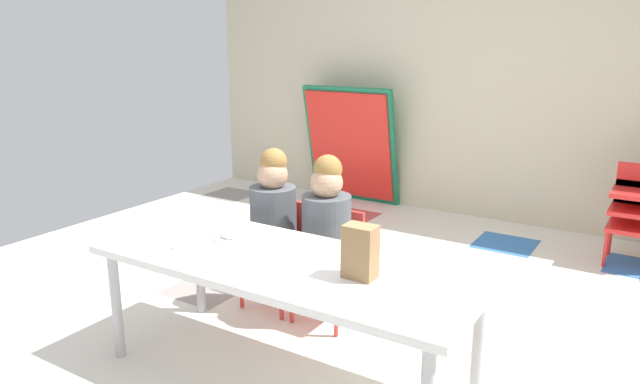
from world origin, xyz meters
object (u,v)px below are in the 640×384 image
seated_child_near_camera (274,214)px  seated_child_middle_seat (327,224)px  folded_activity_table (351,145)px  donut_powdered_on_plate (231,234)px  craft_table (285,270)px  paper_plate_near_edge (231,238)px  kid_chair_red_stack (636,208)px  paper_plate_center_table (190,244)px  paper_bag_brown (360,252)px

seated_child_near_camera → seated_child_middle_seat: (0.35, 0.00, 0.00)m
folded_activity_table → donut_powdered_on_plate: 2.80m
craft_table → paper_plate_near_edge: size_ratio=9.65×
seated_child_middle_seat → paper_plate_near_edge: bearing=-116.4°
seated_child_near_camera → paper_plate_near_edge: bearing=-77.8°
seated_child_middle_seat → kid_chair_red_stack: seated_child_middle_seat is taller
paper_plate_center_table → donut_powdered_on_plate: size_ratio=1.86×
paper_plate_center_table → paper_plate_near_edge: bearing=60.2°
paper_bag_brown → seated_child_middle_seat: bearing=131.1°
seated_child_near_camera → paper_plate_center_table: seated_child_near_camera is taller
seated_child_middle_seat → donut_powdered_on_plate: (-0.24, -0.49, 0.04)m
paper_plate_near_edge → donut_powdered_on_plate: donut_powdered_on_plate is taller
craft_table → seated_child_middle_seat: seated_child_middle_seat is taller
folded_activity_table → paper_plate_near_edge: folded_activity_table is taller
paper_bag_brown → paper_plate_center_table: size_ratio=1.22×
craft_table → paper_plate_near_edge: (-0.37, 0.09, 0.05)m
folded_activity_table → kid_chair_red_stack: bearing=-8.4°
folded_activity_table → donut_powdered_on_plate: bearing=-72.6°
craft_table → paper_plate_center_table: (-0.47, -0.09, 0.05)m
seated_child_near_camera → donut_powdered_on_plate: (0.10, -0.49, 0.04)m
folded_activity_table → paper_plate_near_edge: bearing=-72.6°
paper_plate_near_edge → seated_child_near_camera: bearing=102.2°
kid_chair_red_stack → paper_plate_center_table: (-1.67, -2.49, 0.18)m
craft_table → folded_activity_table: bearing=113.7°
kid_chair_red_stack → paper_plate_near_edge: kid_chair_red_stack is taller
donut_powdered_on_plate → seated_child_near_camera: bearing=102.2°
seated_child_middle_seat → paper_bag_brown: seated_child_middle_seat is taller
seated_child_middle_seat → folded_activity_table: bearing=116.3°
seated_child_middle_seat → paper_plate_near_edge: (-0.24, -0.49, 0.02)m
craft_table → donut_powdered_on_plate: bearing=167.0°
paper_plate_near_edge → paper_plate_center_table: size_ratio=1.00×
paper_bag_brown → kid_chair_red_stack: bearing=71.1°
seated_child_middle_seat → folded_activity_table: folded_activity_table is taller
folded_activity_table → donut_powdered_on_plate: folded_activity_table is taller
seated_child_near_camera → seated_child_middle_seat: 0.35m
kid_chair_red_stack → paper_plate_near_edge: bearing=-124.2°
paper_plate_center_table → paper_bag_brown: bearing=5.7°
donut_powdered_on_plate → paper_bag_brown: bearing=-6.9°
paper_plate_center_table → donut_powdered_on_plate: donut_powdered_on_plate is taller
seated_child_middle_seat → folded_activity_table: (-1.08, 2.18, -0.02)m
craft_table → folded_activity_table: (-1.21, 2.76, 0.02)m
folded_activity_table → paper_plate_center_table: size_ratio=6.04×
seated_child_near_camera → folded_activity_table: folded_activity_table is taller
craft_table → paper_bag_brown: (0.37, -0.00, 0.16)m
paper_bag_brown → folded_activity_table: bearing=119.8°
donut_powdered_on_plate → paper_plate_center_table: bearing=-119.8°
craft_table → seated_child_middle_seat: (-0.13, 0.57, 0.03)m
seated_child_near_camera → kid_chair_red_stack: bearing=47.5°
craft_table → kid_chair_red_stack: (1.20, 2.40, -0.13)m
seated_child_near_camera → kid_chair_red_stack: (1.68, 1.83, -0.16)m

